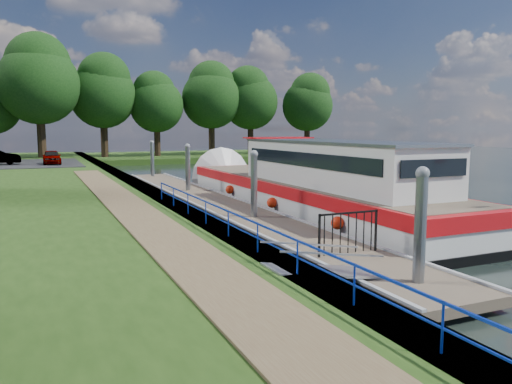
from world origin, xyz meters
name	(u,v)px	position (x,y,z in m)	size (l,w,h in m)	color
ground	(402,293)	(0.00, 0.00, 0.00)	(160.00, 160.00, 0.00)	black
bank_edge	(152,199)	(-2.55, 15.00, 0.39)	(1.10, 90.00, 0.78)	#473D2D
far_bank	(203,156)	(12.00, 52.00, 0.30)	(60.00, 18.00, 0.60)	#203D11
footpath	(141,216)	(-4.40, 8.00, 0.80)	(1.60, 40.00, 0.05)	brown
blue_fence	(242,223)	(-2.75, 3.00, 1.31)	(0.04, 18.04, 0.72)	#0C2DBF
pontoon	(215,206)	(0.00, 13.00, 0.18)	(2.50, 30.00, 0.56)	brown
mooring_piles	(215,182)	(0.00, 13.00, 1.28)	(0.30, 27.30, 3.55)	gray
gangway	(322,270)	(-1.85, 0.50, 0.63)	(2.58, 1.00, 0.92)	#A5A8AD
gate_panel	(348,227)	(0.00, 2.20, 1.15)	(1.85, 0.05, 1.15)	black
barge	(300,186)	(3.60, 11.40, 1.09)	(4.36, 21.15, 4.78)	black
horizon_trees	(92,90)	(-1.61, 48.68, 7.95)	(54.38, 10.03, 12.87)	#332316
car_a	(52,157)	(-6.33, 35.89, 1.42)	(1.39, 3.46, 1.18)	#999999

